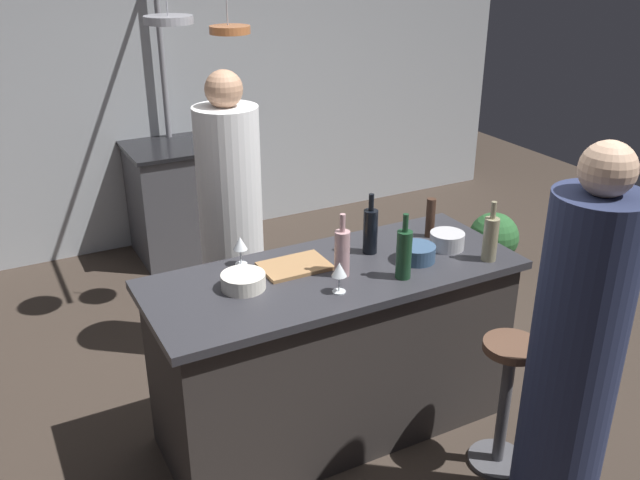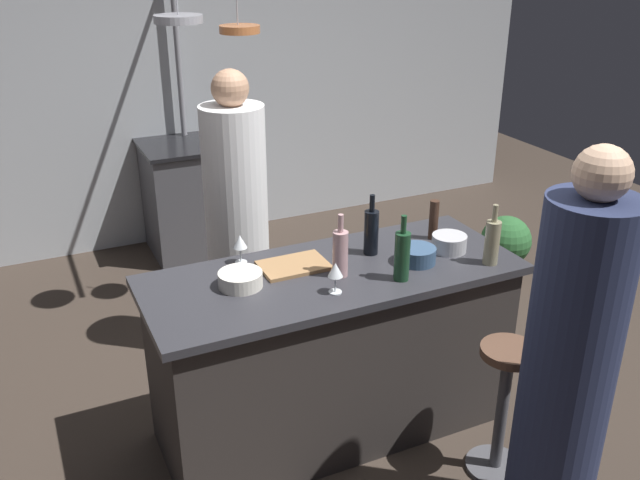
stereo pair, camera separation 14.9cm
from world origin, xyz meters
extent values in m
plane|color=#382D26|center=(0.00, 0.00, 0.00)|extent=(9.00, 9.00, 0.00)
cube|color=#B2B7BC|center=(0.00, 2.85, 1.30)|extent=(6.40, 0.16, 2.60)
cube|color=#332D2B|center=(0.00, 0.00, 0.43)|extent=(1.72, 0.66, 0.86)
cube|color=#2D2D33|center=(0.00, 0.00, 0.88)|extent=(1.80, 0.72, 0.04)
cube|color=#47474C|center=(0.00, 2.45, 0.43)|extent=(0.76, 0.60, 0.86)
cube|color=black|center=(0.00, 2.45, 0.88)|extent=(0.80, 0.64, 0.03)
cylinder|color=white|center=(-0.17, 0.93, 0.76)|extent=(0.36, 0.36, 1.51)
sphere|color=tan|center=(-0.17, 0.93, 1.60)|extent=(0.21, 0.21, 0.21)
cylinder|color=#4C4C51|center=(0.57, -0.62, 0.01)|extent=(0.28, 0.28, 0.02)
cylinder|color=#4C4C51|center=(0.57, -0.62, 0.33)|extent=(0.06, 0.06, 0.62)
cylinder|color=brown|center=(0.57, -0.62, 0.66)|extent=(0.26, 0.26, 0.04)
cylinder|color=#262D4C|center=(0.55, -0.98, 0.75)|extent=(0.36, 0.36, 1.51)
sphere|color=#D8AD8C|center=(0.55, -0.98, 1.60)|extent=(0.21, 0.21, 0.21)
cylinder|color=gray|center=(0.00, 2.70, 1.07)|extent=(0.04, 0.04, 2.15)
cylinder|color=gray|center=(-0.30, 1.39, 1.92)|extent=(0.28, 0.28, 0.04)
cylinder|color=#B26638|center=(0.05, 1.36, 1.85)|extent=(0.24, 0.24, 0.04)
cylinder|color=gray|center=(0.05, 1.39, 2.00)|extent=(0.01, 0.01, 0.30)
cylinder|color=brown|center=(1.83, 0.92, 0.08)|extent=(0.24, 0.24, 0.16)
sphere|color=#2D6633|center=(1.83, 0.92, 0.34)|extent=(0.36, 0.36, 0.36)
cube|color=#997047|center=(-0.15, 0.12, 0.91)|extent=(0.32, 0.22, 0.02)
cylinder|color=#382319|center=(0.64, 0.12, 1.01)|extent=(0.05, 0.05, 0.21)
cylinder|color=black|center=(0.25, 0.10, 1.01)|extent=(0.07, 0.07, 0.22)
cylinder|color=black|center=(0.25, 0.10, 1.17)|extent=(0.03, 0.03, 0.08)
cylinder|color=#B78C8E|center=(0.01, -0.05, 1.01)|extent=(0.07, 0.07, 0.22)
cylinder|color=#B78C8E|center=(0.01, -0.05, 1.16)|extent=(0.03, 0.03, 0.08)
cylinder|color=gray|center=(0.72, -0.24, 1.01)|extent=(0.07, 0.07, 0.22)
cylinder|color=gray|center=(0.72, -0.24, 1.16)|extent=(0.03, 0.03, 0.08)
cylinder|color=#193D23|center=(0.24, -0.21, 1.02)|extent=(0.07, 0.07, 0.23)
cylinder|color=#193D23|center=(0.24, -0.21, 1.17)|extent=(0.03, 0.03, 0.08)
cylinder|color=silver|center=(-0.37, 0.27, 0.90)|extent=(0.06, 0.06, 0.01)
cylinder|color=silver|center=(-0.37, 0.27, 0.94)|extent=(0.01, 0.01, 0.07)
cone|color=silver|center=(-0.37, 0.27, 1.01)|extent=(0.07, 0.07, 0.06)
cylinder|color=silver|center=(-0.09, -0.19, 0.90)|extent=(0.06, 0.06, 0.01)
cylinder|color=silver|center=(-0.09, -0.19, 0.94)|extent=(0.01, 0.01, 0.07)
cone|color=silver|center=(-0.09, -0.19, 1.01)|extent=(0.07, 0.07, 0.06)
cylinder|color=#B7B7BC|center=(0.63, -0.04, 0.94)|extent=(0.17, 0.17, 0.08)
cylinder|color=#334C6B|center=(0.41, -0.08, 0.94)|extent=(0.18, 0.18, 0.08)
cylinder|color=silver|center=(-0.45, 0.04, 0.94)|extent=(0.20, 0.20, 0.07)
camera|label=1|loc=(-1.43, -2.55, 2.36)|focal=38.83mm
camera|label=2|loc=(-1.29, -2.62, 2.36)|focal=38.83mm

